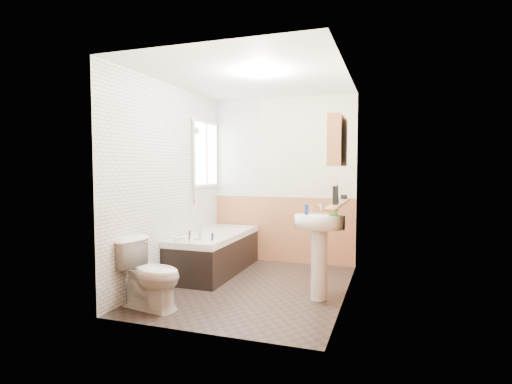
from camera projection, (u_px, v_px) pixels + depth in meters
floor at (252, 287)px, 4.83m from camera, size 2.80×2.80×0.00m
ceiling at (252, 78)px, 4.67m from camera, size 2.80×2.80×0.00m
wall_back at (283, 181)px, 6.08m from camera, size 2.20×0.02×2.50m
wall_front at (197, 191)px, 3.42m from camera, size 2.20×0.02×2.50m
wall_left at (170, 183)px, 5.11m from camera, size 0.02×2.80×2.50m
wall_right at (347, 186)px, 4.39m from camera, size 0.02×2.80×2.50m
wainscot_right at (344, 253)px, 4.44m from camera, size 0.01×2.80×1.00m
wainscot_front at (199, 276)px, 3.48m from camera, size 2.20×0.01×1.00m
wainscot_back at (282, 230)px, 6.11m from camera, size 2.20×0.01×1.00m
tile_cladding_left at (172, 183)px, 5.10m from camera, size 0.01×2.80×2.50m
tile_return_back at (238, 148)px, 6.26m from camera, size 0.75×0.01×1.50m
window at (206, 154)px, 5.96m from camera, size 0.03×0.79×0.99m
bathtub at (215, 251)px, 5.54m from camera, size 0.70×1.66×0.69m
shower_riser at (194, 153)px, 5.56m from camera, size 0.11×0.08×1.24m
toilet at (150, 274)px, 4.10m from camera, size 0.78×0.53×0.71m
sink at (319, 239)px, 4.36m from camera, size 0.55×0.44×1.05m
pine_shelf at (339, 203)px, 4.33m from camera, size 0.10×1.51×0.03m
medicine_cabinet at (337, 141)px, 4.30m from camera, size 0.15×0.60×0.54m
foam_can at (335, 195)px, 4.02m from camera, size 0.07×0.07×0.19m
green_bottle at (337, 192)px, 4.15m from camera, size 0.06×0.06×0.24m
black_jar at (344, 197)px, 4.75m from camera, size 0.10×0.10×0.05m
soap_bottle at (334, 211)px, 4.24m from camera, size 0.12×0.22×0.10m
clear_bottle at (306, 210)px, 4.33m from camera, size 0.04×0.04×0.11m
blue_gel at (200, 233)px, 4.94m from camera, size 0.05×0.04×0.17m
cream_jar at (177, 239)px, 4.89m from camera, size 0.11×0.11×0.06m
orange_bottle at (212, 237)px, 4.93m from camera, size 0.03×0.03×0.09m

